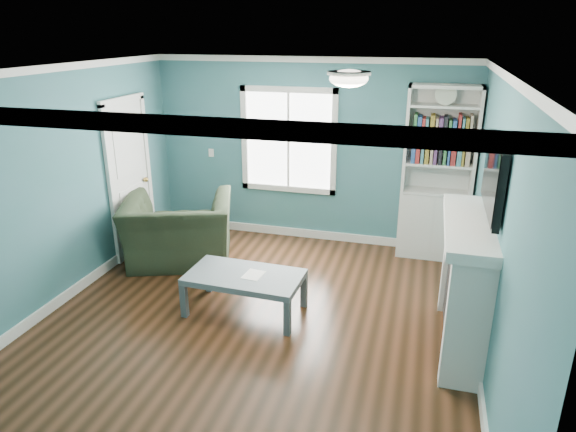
# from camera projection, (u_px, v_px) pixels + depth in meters

# --- Properties ---
(floor) EXTENTS (5.00, 5.00, 0.00)m
(floor) POSITION_uv_depth(u_px,v_px,m) (254.00, 323.00, 5.45)
(floor) COLOR black
(floor) RESTS_ON ground
(room_walls) EXTENTS (5.00, 5.00, 5.00)m
(room_walls) POSITION_uv_depth(u_px,v_px,m) (250.00, 180.00, 4.91)
(room_walls) COLOR #327272
(room_walls) RESTS_ON ground
(trim) EXTENTS (4.50, 5.00, 2.60)m
(trim) POSITION_uv_depth(u_px,v_px,m) (251.00, 214.00, 5.03)
(trim) COLOR white
(trim) RESTS_ON ground
(window) EXTENTS (1.40, 0.06, 1.50)m
(window) POSITION_uv_depth(u_px,v_px,m) (289.00, 141.00, 7.28)
(window) COLOR white
(window) RESTS_ON room_walls
(bookshelf) EXTENTS (0.90, 0.35, 2.31)m
(bookshelf) POSITION_uv_depth(u_px,v_px,m) (436.00, 191.00, 6.77)
(bookshelf) COLOR silver
(bookshelf) RESTS_ON ground
(fireplace) EXTENTS (0.44, 1.58, 1.30)m
(fireplace) POSITION_uv_depth(u_px,v_px,m) (465.00, 286.00, 4.90)
(fireplace) COLOR black
(fireplace) RESTS_ON ground
(tv) EXTENTS (0.06, 1.10, 0.65)m
(tv) POSITION_uv_depth(u_px,v_px,m) (494.00, 177.00, 4.49)
(tv) COLOR black
(tv) RESTS_ON fireplace
(door) EXTENTS (0.12, 0.98, 2.17)m
(door) POSITION_uv_depth(u_px,v_px,m) (130.00, 176.00, 6.91)
(door) COLOR silver
(door) RESTS_ON ground
(ceiling_fixture) EXTENTS (0.38, 0.38, 0.15)m
(ceiling_fixture) POSITION_uv_depth(u_px,v_px,m) (349.00, 77.00, 4.44)
(ceiling_fixture) COLOR white
(ceiling_fixture) RESTS_ON room_walls
(light_switch) EXTENTS (0.08, 0.01, 0.12)m
(light_switch) POSITION_uv_depth(u_px,v_px,m) (211.00, 153.00, 7.67)
(light_switch) COLOR white
(light_switch) RESTS_ON room_walls
(recliner) EXTENTS (1.57, 1.29, 1.18)m
(recliner) POSITION_uv_depth(u_px,v_px,m) (178.00, 220.00, 6.71)
(recliner) COLOR black
(recliner) RESTS_ON ground
(coffee_table) EXTENTS (1.26, 0.72, 0.45)m
(coffee_table) POSITION_uv_depth(u_px,v_px,m) (245.00, 279.00, 5.56)
(coffee_table) COLOR #475156
(coffee_table) RESTS_ON ground
(paper_sheet) EXTENTS (0.22, 0.27, 0.00)m
(paper_sheet) POSITION_uv_depth(u_px,v_px,m) (253.00, 275.00, 5.53)
(paper_sheet) COLOR white
(paper_sheet) RESTS_ON coffee_table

